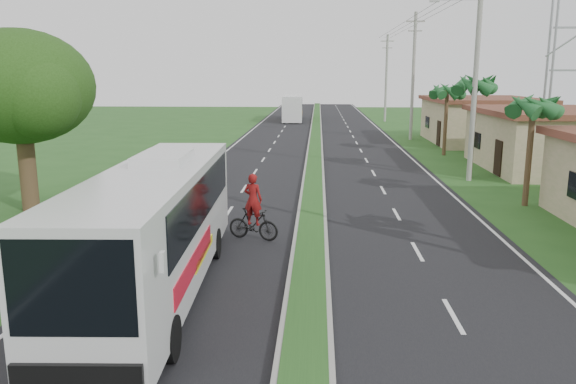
{
  "coord_description": "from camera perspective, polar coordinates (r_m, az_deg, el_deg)",
  "views": [
    {
      "loc": [
        0.22,
        -12.71,
        5.66
      ],
      "look_at": [
        -0.77,
        5.76,
        1.8
      ],
      "focal_mm": 35.0,
      "sensor_mm": 36.0,
      "label": 1
    }
  ],
  "objects": [
    {
      "name": "ground",
      "position": [
        13.92,
        1.94,
        -12.21
      ],
      "size": [
        180.0,
        180.0,
        0.0
      ],
      "primitive_type": "plane",
      "color": "#24501D",
      "rests_on": "ground"
    },
    {
      "name": "road_asphalt",
      "position": [
        33.2,
        2.65,
        1.98
      ],
      "size": [
        14.0,
        160.0,
        0.02
      ],
      "primitive_type": "cube",
      "color": "black",
      "rests_on": "ground"
    },
    {
      "name": "median_strip",
      "position": [
        33.18,
        2.65,
        2.14
      ],
      "size": [
        1.2,
        160.0,
        0.18
      ],
      "color": "gray",
      "rests_on": "ground"
    },
    {
      "name": "lane_edge_left",
      "position": [
        33.91,
        -8.75,
        2.04
      ],
      "size": [
        0.12,
        160.0,
        0.01
      ],
      "primitive_type": "cube",
      "color": "silver",
      "rests_on": "ground"
    },
    {
      "name": "lane_edge_right",
      "position": [
        33.83,
        14.08,
        1.8
      ],
      "size": [
        0.12,
        160.0,
        0.01
      ],
      "primitive_type": "cube",
      "color": "silver",
      "rests_on": "ground"
    },
    {
      "name": "shop_mid",
      "position": [
        37.54,
        24.68,
        4.9
      ],
      "size": [
        7.6,
        10.6,
        3.67
      ],
      "color": "tan",
      "rests_on": "ground"
    },
    {
      "name": "shop_far",
      "position": [
        50.76,
        18.96,
        6.94
      ],
      "size": [
        8.6,
        11.6,
        3.82
      ],
      "color": "tan",
      "rests_on": "ground"
    },
    {
      "name": "palm_verge_b",
      "position": [
        26.4,
        23.66,
        7.98
      ],
      "size": [
        2.4,
        2.4,
        5.05
      ],
      "color": "#473321",
      "rests_on": "ground"
    },
    {
      "name": "palm_verge_c",
      "position": [
        32.86,
        18.51,
        10.25
      ],
      "size": [
        2.4,
        2.4,
        5.85
      ],
      "color": "#473321",
      "rests_on": "ground"
    },
    {
      "name": "palm_verge_d",
      "position": [
        41.73,
        15.88,
        9.82
      ],
      "size": [
        2.4,
        2.4,
        5.25
      ],
      "color": "#473321",
      "rests_on": "ground"
    },
    {
      "name": "shade_tree",
      "position": [
        25.87,
        -25.76,
        9.24
      ],
      "size": [
        6.3,
        6.0,
        7.54
      ],
      "color": "#473321",
      "rests_on": "ground"
    },
    {
      "name": "utility_pole_b",
      "position": [
        31.81,
        18.54,
        12.27
      ],
      "size": [
        3.2,
        0.28,
        12.0
      ],
      "color": "gray",
      "rests_on": "ground"
    },
    {
      "name": "utility_pole_c",
      "position": [
        51.39,
        12.6,
        11.53
      ],
      "size": [
        1.6,
        0.28,
        11.0
      ],
      "color": "gray",
      "rests_on": "ground"
    },
    {
      "name": "utility_pole_d",
      "position": [
        71.2,
        9.95,
        11.42
      ],
      "size": [
        1.6,
        0.28,
        10.5
      ],
      "color": "gray",
      "rests_on": "ground"
    },
    {
      "name": "coach_bus_main",
      "position": [
        14.85,
        -13.18,
        -2.89
      ],
      "size": [
        2.79,
        11.22,
        3.6
      ],
      "rotation": [
        0.0,
        0.0,
        0.04
      ],
      "color": "silver",
      "rests_on": "ground"
    },
    {
      "name": "coach_bus_far",
      "position": [
        71.69,
        0.48,
        8.7
      ],
      "size": [
        2.67,
        10.94,
        3.17
      ],
      "rotation": [
        0.0,
        0.0,
        0.03
      ],
      "color": "silver",
      "rests_on": "ground"
    },
    {
      "name": "motorcyclist",
      "position": [
        19.54,
        -3.56,
        -2.49
      ],
      "size": [
        1.93,
        1.07,
        2.36
      ],
      "rotation": [
        0.0,
        0.0,
        -0.31
      ],
      "color": "black",
      "rests_on": "ground"
    }
  ]
}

